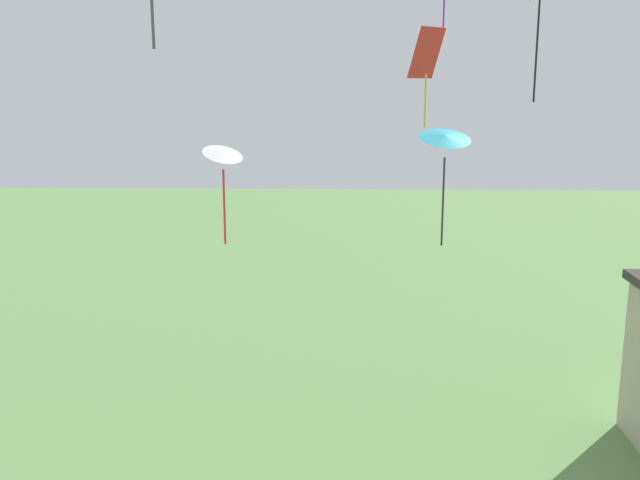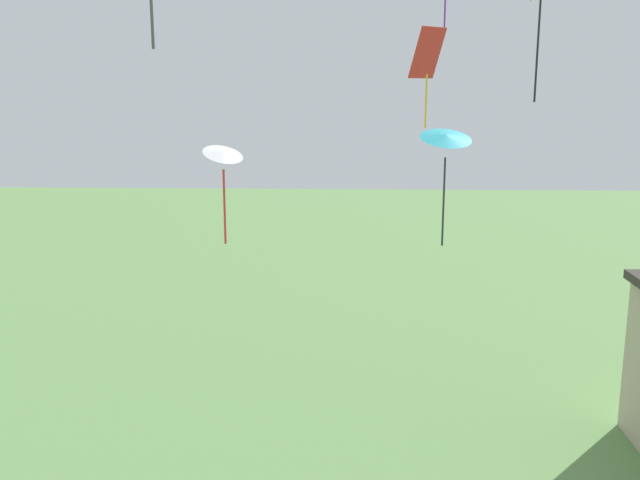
{
  "view_description": "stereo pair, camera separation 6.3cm",
  "coord_description": "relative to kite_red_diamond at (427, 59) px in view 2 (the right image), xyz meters",
  "views": [
    {
      "loc": [
        0.51,
        -5.46,
        9.31
      ],
      "look_at": [
        0.0,
        8.95,
        6.19
      ],
      "focal_mm": 40.0,
      "sensor_mm": 36.0,
      "label": 1
    },
    {
      "loc": [
        0.58,
        -5.46,
        9.31
      ],
      "look_at": [
        0.0,
        8.95,
        6.19
      ],
      "focal_mm": 40.0,
      "sensor_mm": 36.0,
      "label": 2
    }
  ],
  "objects": [
    {
      "name": "kite_cyan_delta",
      "position": [
        0.31,
        -1.81,
        -1.94
      ],
      "size": [
        1.45,
        1.43,
        2.92
      ],
      "color": "#2DB2C6"
    },
    {
      "name": "kite_red_diamond",
      "position": [
        0.0,
        0.0,
        0.0
      ],
      "size": [
        1.02,
        1.0,
        2.56
      ],
      "color": "red"
    },
    {
      "name": "kite_white_delta",
      "position": [
        -4.7,
        -4.02,
        -2.18
      ],
      "size": [
        1.2,
        1.19,
        2.18
      ],
      "color": "white"
    }
  ]
}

